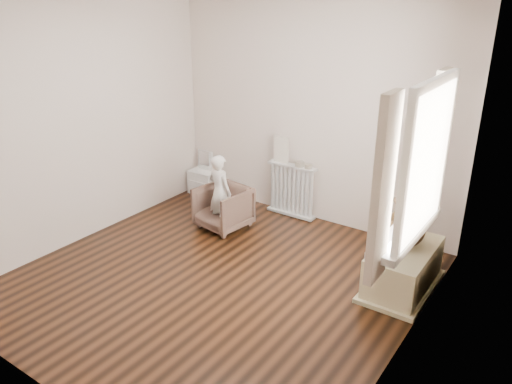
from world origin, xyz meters
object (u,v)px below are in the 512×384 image
Objects in this scene: armchair at (223,208)px; teddy_bear at (408,220)px; toy_vanity at (204,174)px; child at (220,192)px; toy_bench at (403,269)px; plush_cat at (409,214)px; radiator at (292,186)px.

teddy_bear reaches higher than armchair.
toy_vanity is 0.67× the size of child.
toy_bench is 0.96m from plush_cat.
toy_vanity is 1.07× the size of armchair.
child is at bearing -121.89° from radiator.
toy_bench is at bearing -14.25° from toy_vanity.
teddy_bear is (1.66, -0.74, 0.28)m from radiator.
toy_bench is 0.48m from teddy_bear.
child reaches higher than toy_bench.
armchair is at bearing -38.33° from toy_vanity.
plush_cat reaches higher than toy_bench.
toy_bench is (3.07, -0.78, -0.08)m from toy_vanity.
toy_vanity is at bearing 165.75° from toy_bench.
radiator reaches higher than toy_bench.
toy_bench is at bearing -25.57° from radiator.
plush_cat is at bearing -74.88° from toy_bench.
teddy_bear reaches higher than toy_vanity.
radiator is at bearing 1.25° from toy_vanity.
radiator reaches higher than toy_vanity.
radiator is 1.89m from toy_bench.
toy_bench is at bearing -172.39° from child.
armchair is 0.62× the size of toy_bench.
armchair is at bearing -81.71° from child.
toy_vanity reaches higher than armchair.
plush_cat reaches higher than child.
teddy_bear reaches higher than child.
radiator is 1.20× the size of teddy_bear.
radiator is 2.40× the size of plush_cat.
toy_bench is (1.69, -0.81, -0.19)m from radiator.
toy_vanity is 1.07× the size of teddy_bear.
child is (0.89, -0.75, 0.19)m from toy_vanity.
armchair is (0.89, -0.70, -0.02)m from toy_vanity.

